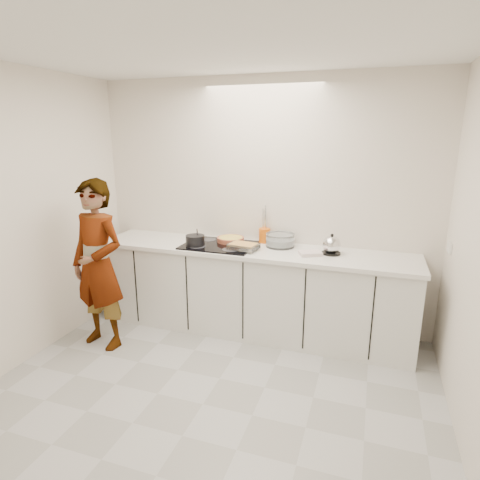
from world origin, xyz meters
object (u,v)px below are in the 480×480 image
(utensil_crock, at_px, (264,235))
(saucepan, at_px, (195,240))
(hob, at_px, (219,245))
(cook, at_px, (98,265))
(baking_dish, at_px, (243,246))
(kettle, at_px, (331,245))
(mixing_bowl, at_px, (280,241))
(tart_dish, at_px, (231,239))

(utensil_crock, bearing_deg, saucepan, -147.56)
(hob, bearing_deg, cook, -143.53)
(saucepan, xyz_separation_m, baking_dish, (0.50, 0.04, -0.02))
(kettle, bearing_deg, utensil_crock, 163.82)
(hob, xyz_separation_m, saucepan, (-0.21, -0.12, 0.06))
(mixing_bowl, relative_size, kettle, 1.47)
(mixing_bowl, bearing_deg, kettle, -10.90)
(baking_dish, xyz_separation_m, utensil_crock, (0.12, 0.35, 0.03))
(mixing_bowl, xyz_separation_m, utensil_crock, (-0.20, 0.11, 0.01))
(utensil_crock, distance_m, cook, 1.69)
(cook, bearing_deg, saucepan, 48.15)
(tart_dish, height_order, utensil_crock, utensil_crock)
(saucepan, bearing_deg, baking_dish, 4.62)
(baking_dish, relative_size, kettle, 1.46)
(hob, relative_size, utensil_crock, 4.79)
(hob, relative_size, mixing_bowl, 2.33)
(tart_dish, distance_m, mixing_bowl, 0.53)
(saucepan, relative_size, utensil_crock, 1.31)
(hob, xyz_separation_m, utensil_crock, (0.41, 0.28, 0.07))
(kettle, distance_m, cook, 2.23)
(hob, xyz_separation_m, kettle, (1.13, 0.07, 0.08))
(mixing_bowl, relative_size, cook, 0.19)
(saucepan, xyz_separation_m, cook, (-0.74, -0.59, -0.16))
(kettle, bearing_deg, baking_dish, -170.14)
(baking_dish, relative_size, utensil_crock, 2.04)
(mixing_bowl, bearing_deg, tart_dish, -177.20)
(tart_dish, height_order, kettle, kettle)
(hob, height_order, tart_dish, tart_dish)
(tart_dish, bearing_deg, baking_dish, -45.68)
(kettle, distance_m, utensil_crock, 0.75)
(saucepan, bearing_deg, kettle, 7.91)
(tart_dish, relative_size, cook, 0.22)
(hob, distance_m, tart_dish, 0.17)
(mixing_bowl, bearing_deg, baking_dish, -141.89)
(utensil_crock, xyz_separation_m, cook, (-1.37, -0.99, -0.17))
(kettle, height_order, cook, cook)
(hob, distance_m, mixing_bowl, 0.63)
(tart_dish, height_order, saucepan, saucepan)
(tart_dish, relative_size, kettle, 1.73)
(baking_dish, distance_m, cook, 1.40)
(tart_dish, xyz_separation_m, baking_dish, (0.22, -0.22, 0.00))
(baking_dish, bearing_deg, utensil_crock, 71.47)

